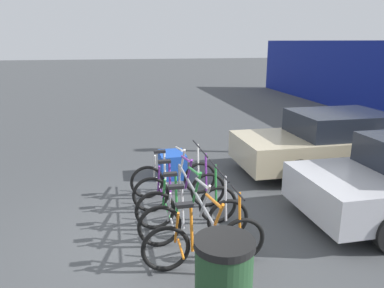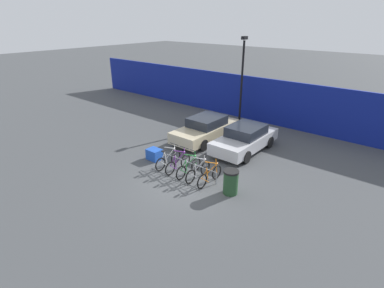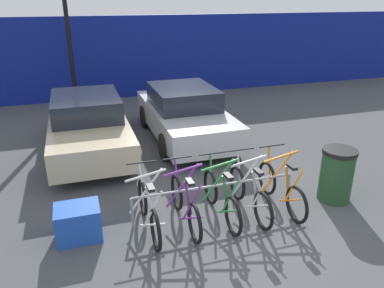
{
  "view_description": "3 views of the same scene",
  "coord_description": "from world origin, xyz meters",
  "px_view_note": "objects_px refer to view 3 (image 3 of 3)",
  "views": [
    {
      "loc": [
        5.17,
        -0.59,
        2.96
      ],
      "look_at": [
        -1.56,
        0.87,
        1.06
      ],
      "focal_mm": 35.0,
      "sensor_mm": 36.0,
      "label": 1
    },
    {
      "loc": [
        7.46,
        -8.64,
        6.65
      ],
      "look_at": [
        -1.23,
        1.84,
        0.87
      ],
      "focal_mm": 28.0,
      "sensor_mm": 36.0,
      "label": 2
    },
    {
      "loc": [
        -2.55,
        -4.73,
        3.65
      ],
      "look_at": [
        -0.32,
        2.24,
        0.73
      ],
      "focal_mm": 35.0,
      "sensor_mm": 36.0,
      "label": 3
    }
  ],
  "objects_px": {
    "lamp_post": "(66,13)",
    "cargo_crate": "(78,222)",
    "bicycle_white": "(148,210)",
    "trash_bin": "(336,175)",
    "bike_rack": "(215,189)",
    "bicycle_orange": "(281,188)",
    "bicycle_silver": "(249,193)",
    "car_beige": "(88,124)",
    "bicycle_green": "(221,198)",
    "car_silver": "(184,113)",
    "bicycle_purple": "(185,204)"
  },
  "relations": [
    {
      "from": "car_beige",
      "to": "cargo_crate",
      "type": "bearing_deg",
      "value": -96.15
    },
    {
      "from": "bicycle_orange",
      "to": "trash_bin",
      "type": "relative_size",
      "value": 1.66
    },
    {
      "from": "bicycle_orange",
      "to": "trash_bin",
      "type": "distance_m",
      "value": 1.13
    },
    {
      "from": "bicycle_green",
      "to": "car_silver",
      "type": "distance_m",
      "value": 4.06
    },
    {
      "from": "bike_rack",
      "to": "bicycle_green",
      "type": "xyz_separation_m",
      "value": [
        0.05,
        -0.15,
        -0.1
      ]
    },
    {
      "from": "bike_rack",
      "to": "car_silver",
      "type": "bearing_deg",
      "value": 81.37
    },
    {
      "from": "bike_rack",
      "to": "car_beige",
      "type": "bearing_deg",
      "value": 117.42
    },
    {
      "from": "bicycle_white",
      "to": "bicycle_purple",
      "type": "relative_size",
      "value": 1.0
    },
    {
      "from": "car_beige",
      "to": "bike_rack",
      "type": "bearing_deg",
      "value": -62.58
    },
    {
      "from": "car_silver",
      "to": "cargo_crate",
      "type": "height_order",
      "value": "car_silver"
    },
    {
      "from": "bicycle_orange",
      "to": "bicycle_white",
      "type": "bearing_deg",
      "value": 179.33
    },
    {
      "from": "bicycle_green",
      "to": "bike_rack",
      "type": "bearing_deg",
      "value": 105.49
    },
    {
      "from": "bicycle_green",
      "to": "car_beige",
      "type": "xyz_separation_m",
      "value": [
        -1.99,
        3.89,
        0.31
      ]
    },
    {
      "from": "bicycle_white",
      "to": "bicycle_orange",
      "type": "bearing_deg",
      "value": 2.42
    },
    {
      "from": "bicycle_white",
      "to": "bicycle_green",
      "type": "bearing_deg",
      "value": 2.42
    },
    {
      "from": "cargo_crate",
      "to": "bicycle_green",
      "type": "bearing_deg",
      "value": -3.45
    },
    {
      "from": "bicycle_white",
      "to": "trash_bin",
      "type": "xyz_separation_m",
      "value": [
        3.57,
        -0.08,
        0.14
      ]
    },
    {
      "from": "bicycle_purple",
      "to": "bike_rack",
      "type": "bearing_deg",
      "value": 10.28
    },
    {
      "from": "bicycle_purple",
      "to": "bicycle_silver",
      "type": "distance_m",
      "value": 1.19
    },
    {
      "from": "car_silver",
      "to": "cargo_crate",
      "type": "distance_m",
      "value": 4.87
    },
    {
      "from": "cargo_crate",
      "to": "car_silver",
      "type": "bearing_deg",
      "value": 52.85
    },
    {
      "from": "bicycle_white",
      "to": "cargo_crate",
      "type": "distance_m",
      "value": 1.13
    },
    {
      "from": "lamp_post",
      "to": "bicycle_white",
      "type": "bearing_deg",
      "value": -83.41
    },
    {
      "from": "lamp_post",
      "to": "car_silver",
      "type": "bearing_deg",
      "value": -55.36
    },
    {
      "from": "bike_rack",
      "to": "bicycle_white",
      "type": "relative_size",
      "value": 1.76
    },
    {
      "from": "bike_rack",
      "to": "cargo_crate",
      "type": "distance_m",
      "value": 2.35
    },
    {
      "from": "bicycle_silver",
      "to": "trash_bin",
      "type": "xyz_separation_m",
      "value": [
        1.75,
        -0.08,
        0.14
      ]
    },
    {
      "from": "cargo_crate",
      "to": "lamp_post",
      "type": "bearing_deg",
      "value": 88.58
    },
    {
      "from": "bicycle_orange",
      "to": "cargo_crate",
      "type": "distance_m",
      "value": 3.58
    },
    {
      "from": "bicycle_silver",
      "to": "car_beige",
      "type": "relative_size",
      "value": 0.38
    },
    {
      "from": "bike_rack",
      "to": "cargo_crate",
      "type": "bearing_deg",
      "value": -179.9
    },
    {
      "from": "car_silver",
      "to": "lamp_post",
      "type": "relative_size",
      "value": 0.77
    },
    {
      "from": "bicycle_purple",
      "to": "bicycle_silver",
      "type": "height_order",
      "value": "same"
    },
    {
      "from": "bicycle_purple",
      "to": "cargo_crate",
      "type": "xyz_separation_m",
      "value": [
        -1.74,
        0.14,
        -0.1
      ]
    },
    {
      "from": "bicycle_silver",
      "to": "car_beige",
      "type": "xyz_separation_m",
      "value": [
        -2.53,
        3.89,
        0.31
      ]
    },
    {
      "from": "bike_rack",
      "to": "bicycle_white",
      "type": "distance_m",
      "value": 1.24
    },
    {
      "from": "bike_rack",
      "to": "bicycle_orange",
      "type": "bearing_deg",
      "value": -6.9
    },
    {
      "from": "lamp_post",
      "to": "cargo_crate",
      "type": "distance_m",
      "value": 8.34
    },
    {
      "from": "bicycle_orange",
      "to": "bicycle_green",
      "type": "bearing_deg",
      "value": 179.33
    },
    {
      "from": "bicycle_white",
      "to": "trash_bin",
      "type": "height_order",
      "value": "bicycle_white"
    },
    {
      "from": "bicycle_white",
      "to": "bicycle_green",
      "type": "xyz_separation_m",
      "value": [
        1.28,
        0.0,
        0.0
      ]
    },
    {
      "from": "bicycle_silver",
      "to": "car_silver",
      "type": "bearing_deg",
      "value": 88.0
    },
    {
      "from": "trash_bin",
      "to": "bike_rack",
      "type": "bearing_deg",
      "value": 174.43
    },
    {
      "from": "car_silver",
      "to": "bicycle_green",
      "type": "bearing_deg",
      "value": -97.6
    },
    {
      "from": "bicycle_green",
      "to": "trash_bin",
      "type": "bearing_deg",
      "value": -5.43
    },
    {
      "from": "bicycle_green",
      "to": "bicycle_orange",
      "type": "relative_size",
      "value": 1.0
    },
    {
      "from": "bicycle_purple",
      "to": "trash_bin",
      "type": "distance_m",
      "value": 2.95
    },
    {
      "from": "car_beige",
      "to": "lamp_post",
      "type": "height_order",
      "value": "lamp_post"
    },
    {
      "from": "trash_bin",
      "to": "car_silver",
      "type": "bearing_deg",
      "value": 113.25
    },
    {
      "from": "bike_rack",
      "to": "bicycle_green",
      "type": "relative_size",
      "value": 1.76
    }
  ]
}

